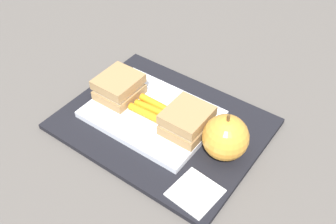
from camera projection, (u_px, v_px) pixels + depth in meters
name	position (u px, v px, depth m)	size (l,w,h in m)	color
ground_plane	(163.00, 126.00, 0.73)	(2.40, 2.40, 0.00)	#56514C
lunchbag_mat	(163.00, 124.00, 0.73)	(0.36, 0.28, 0.01)	black
food_tray	(152.00, 114.00, 0.73)	(0.23, 0.17, 0.01)	white
sandwich_half_left	(119.00, 87.00, 0.74)	(0.07, 0.08, 0.04)	#9E7A4C
sandwich_half_right	(187.00, 121.00, 0.68)	(0.07, 0.08, 0.04)	#9E7A4C
carrot_sticks_bundle	(152.00, 109.00, 0.72)	(0.08, 0.04, 0.02)	orange
apple	(225.00, 138.00, 0.64)	(0.08, 0.08, 0.09)	gold
paper_napkin	(195.00, 193.00, 0.61)	(0.07, 0.07, 0.00)	white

